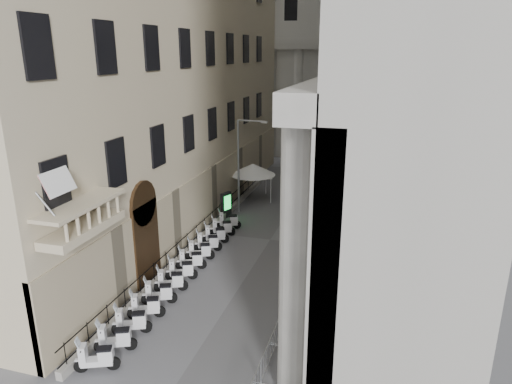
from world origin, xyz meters
TOP-DOWN VIEW (x-y plane):
  - far_building at (0.00, 48.00)m, footprint 22.00×10.00m
  - iron_fence at (-4.30, 18.00)m, footprint 0.30×28.00m
  - blue_awning at (4.15, 26.00)m, footprint 1.60×3.00m
  - flag at (-4.00, 5.00)m, footprint 1.00×1.40m
  - scooter_0 at (-3.24, 4.93)m, footprint 1.51×1.07m
  - scooter_1 at (-3.24, 6.21)m, footprint 1.51×1.07m
  - scooter_2 at (-3.24, 7.48)m, footprint 1.51×1.07m
  - scooter_3 at (-3.24, 8.76)m, footprint 1.51×1.07m
  - scooter_4 at (-3.24, 10.03)m, footprint 1.51×1.07m
  - scooter_5 at (-3.24, 11.30)m, footprint 1.51×1.07m
  - scooter_6 at (-3.24, 12.58)m, footprint 1.51×1.07m
  - scooter_7 at (-3.24, 13.85)m, footprint 1.51×1.07m
  - scooter_8 at (-3.24, 15.13)m, footprint 1.51×1.07m
  - scooter_9 at (-3.24, 16.40)m, footprint 1.51×1.07m
  - scooter_10 at (-3.24, 17.68)m, footprint 1.51×1.07m
  - scooter_11 at (-3.24, 18.95)m, footprint 1.51×1.07m
  - scooter_12 at (-3.24, 20.23)m, footprint 1.51×1.07m
  - barrier_1 at (3.04, 7.16)m, footprint 0.60×2.40m
  - barrier_2 at (3.04, 9.66)m, footprint 0.60×2.40m
  - barrier_3 at (3.04, 12.16)m, footprint 0.60×2.40m
  - barrier_4 at (3.04, 14.66)m, footprint 0.60×2.40m
  - barrier_5 at (3.04, 17.16)m, footprint 0.60×2.40m
  - barrier_6 at (3.04, 19.66)m, footprint 0.60×2.40m
  - security_tent at (-2.92, 26.77)m, footprint 3.71×3.71m
  - street_lamp at (-3.42, 23.78)m, footprint 2.33×0.31m
  - info_kiosk at (-4.19, 22.39)m, footprint 0.60×0.94m
  - pedestrian_a at (1.74, 26.09)m, footprint 0.79×0.58m
  - pedestrian_b at (2.56, 33.24)m, footprint 0.97×0.94m
  - pedestrian_c at (-1.12, 34.86)m, footprint 1.04×0.94m

SIDE VIEW (x-z plane):
  - iron_fence at x=-4.30m, z-range -0.70..0.70m
  - blue_awning at x=4.15m, z-range -1.50..1.50m
  - flag at x=-4.00m, z-range -4.10..4.10m
  - scooter_0 at x=-3.24m, z-range -0.75..0.75m
  - scooter_1 at x=-3.24m, z-range -0.75..0.75m
  - scooter_2 at x=-3.24m, z-range -0.75..0.75m
  - scooter_3 at x=-3.24m, z-range -0.75..0.75m
  - scooter_4 at x=-3.24m, z-range -0.75..0.75m
  - scooter_5 at x=-3.24m, z-range -0.75..0.75m
  - scooter_6 at x=-3.24m, z-range -0.75..0.75m
  - scooter_7 at x=-3.24m, z-range -0.75..0.75m
  - scooter_8 at x=-3.24m, z-range -0.75..0.75m
  - scooter_9 at x=-3.24m, z-range -0.75..0.75m
  - scooter_10 at x=-3.24m, z-range -0.75..0.75m
  - scooter_11 at x=-3.24m, z-range -0.75..0.75m
  - scooter_12 at x=-3.24m, z-range -0.75..0.75m
  - barrier_1 at x=3.04m, z-range -0.55..0.55m
  - barrier_2 at x=3.04m, z-range -0.55..0.55m
  - barrier_3 at x=3.04m, z-range -0.55..0.55m
  - barrier_4 at x=3.04m, z-range -0.55..0.55m
  - barrier_5 at x=3.04m, z-range -0.55..0.55m
  - barrier_6 at x=3.04m, z-range -0.55..0.55m
  - pedestrian_b at x=2.56m, z-range 0.00..1.58m
  - pedestrian_c at x=-1.12m, z-range 0.00..1.79m
  - info_kiosk at x=-4.19m, z-range 0.01..1.93m
  - pedestrian_a at x=1.74m, z-range 0.00..1.97m
  - security_tent at x=-2.92m, z-range 1.01..4.03m
  - street_lamp at x=-3.42m, z-range 0.63..7.74m
  - far_building at x=0.00m, z-range 0.00..30.00m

